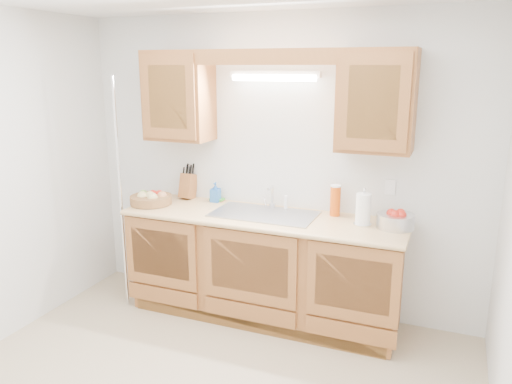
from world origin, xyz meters
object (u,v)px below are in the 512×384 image
at_px(fruit_basket, 151,198).
at_px(knife_block, 188,185).
at_px(paper_towel, 363,210).
at_px(apple_bowl, 396,220).

distance_m(fruit_basket, knife_block, 0.37).
bearing_deg(paper_towel, apple_bowl, 4.31).
height_order(fruit_basket, knife_block, knife_block).
distance_m(knife_block, apple_bowl, 1.87).
xyz_separation_m(knife_block, apple_bowl, (1.86, -0.19, -0.05)).
bearing_deg(fruit_basket, apple_bowl, 3.21).
height_order(fruit_basket, paper_towel, paper_towel).
bearing_deg(fruit_basket, knife_block, 56.56).
xyz_separation_m(fruit_basket, apple_bowl, (2.06, 0.12, 0.01)).
bearing_deg(paper_towel, fruit_basket, -176.93).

